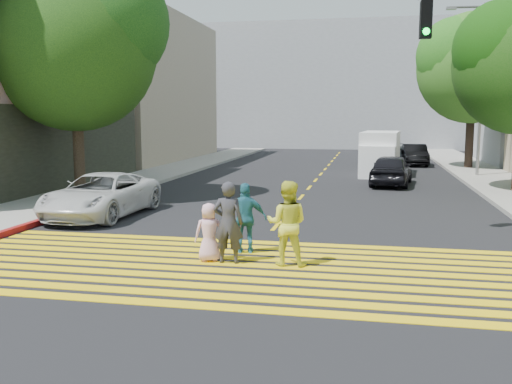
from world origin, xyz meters
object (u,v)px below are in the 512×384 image
(silver_car, at_px, (388,151))
(white_sedan, at_px, (101,195))
(tree_left, at_px, (77,40))
(dark_car_near, at_px, (391,170))
(dark_car_parked, at_px, (415,155))
(tree_right_far, at_px, (475,62))
(pedestrian_man, at_px, (228,223))
(white_van, at_px, (380,155))
(pedestrian_woman, at_px, (287,223))
(pedestrian_child, at_px, (209,232))
(pedestrian_extra, at_px, (246,218))

(silver_car, bearing_deg, white_sedan, 67.33)
(tree_left, xyz_separation_m, silver_car, (12.07, 20.29, -5.29))
(dark_car_near, distance_m, dark_car_parked, 11.34)
(tree_right_far, distance_m, pedestrian_man, 25.77)
(tree_left, xyz_separation_m, tree_right_far, (16.67, 15.27, 0.24))
(pedestrian_man, relative_size, white_van, 0.36)
(dark_car_near, bearing_deg, pedestrian_woman, 87.02)
(white_sedan, relative_size, white_van, 0.98)
(pedestrian_child, xyz_separation_m, pedestrian_extra, (0.63, 0.91, 0.17))
(pedestrian_man, bearing_deg, tree_right_far, -114.90)
(pedestrian_extra, relative_size, white_van, 0.33)
(tree_right_far, relative_size, pedestrian_child, 7.10)
(pedestrian_woman, relative_size, pedestrian_extra, 1.11)
(dark_car_near, distance_m, white_van, 4.54)
(pedestrian_woman, xyz_separation_m, dark_car_parked, (4.49, 26.13, -0.24))
(white_sedan, bearing_deg, tree_right_far, 54.71)
(white_sedan, bearing_deg, pedestrian_extra, -33.01)
(pedestrian_man, xyz_separation_m, silver_car, (4.13, 28.65, -0.17))
(tree_left, relative_size, dark_car_parked, 2.18)
(dark_car_parked, bearing_deg, pedestrian_woman, -101.81)
(tree_left, relative_size, pedestrian_man, 4.95)
(tree_right_far, distance_m, pedestrian_extra, 24.82)
(pedestrian_woman, bearing_deg, white_sedan, -35.93)
(white_sedan, bearing_deg, pedestrian_man, -40.23)
(pedestrian_man, xyz_separation_m, dark_car_near, (3.93, 15.02, -0.18))
(white_sedan, distance_m, white_van, 17.17)
(tree_right_far, xyz_separation_m, pedestrian_man, (-8.73, -23.64, -5.35))
(pedestrian_woman, bearing_deg, pedestrian_extra, -39.76)
(pedestrian_woman, bearing_deg, silver_car, -96.24)
(tree_right_far, height_order, white_sedan, tree_right_far)
(tree_right_far, xyz_separation_m, dark_car_near, (-4.80, -8.63, -5.53))
(silver_car, bearing_deg, dark_car_near, 88.26)
(pedestrian_extra, bearing_deg, silver_car, -108.81)
(pedestrian_woman, relative_size, dark_car_near, 0.43)
(white_sedan, bearing_deg, white_van, 60.49)
(tree_left, distance_m, silver_car, 24.19)
(tree_right_far, bearing_deg, white_van, -141.86)
(tree_left, xyz_separation_m, dark_car_parked, (13.70, 17.84, -5.34))
(white_sedan, xyz_separation_m, dark_car_parked, (11.15, 21.40, -0.01))
(tree_left, xyz_separation_m, pedestrian_man, (7.93, -8.37, -5.11))
(tree_left, bearing_deg, dark_car_parked, 52.48)
(pedestrian_man, distance_m, silver_car, 28.95)
(pedestrian_child, relative_size, dark_car_near, 0.31)
(pedestrian_extra, height_order, white_sedan, pedestrian_extra)
(tree_left, height_order, pedestrian_man, tree_left)
(silver_car, relative_size, dark_car_parked, 1.22)
(silver_car, bearing_deg, dark_car_parked, 122.87)
(pedestrian_man, distance_m, pedestrian_woman, 1.28)
(pedestrian_man, relative_size, white_sedan, 0.36)
(pedestrian_woman, relative_size, white_van, 0.36)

